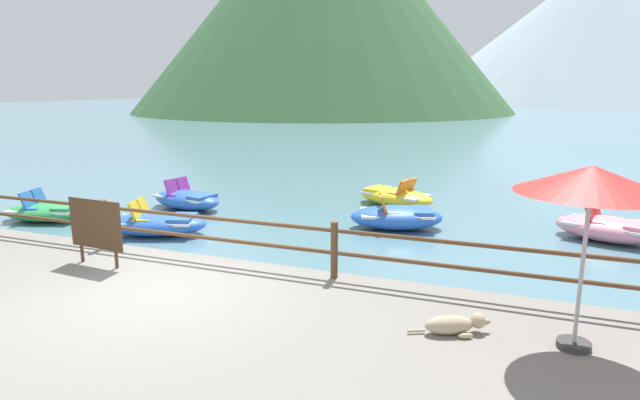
{
  "coord_description": "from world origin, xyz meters",
  "views": [
    {
      "loc": [
        5.13,
        -6.32,
        3.52
      ],
      "look_at": [
        0.81,
        5.0,
        0.9
      ],
      "focal_mm": 29.72,
      "sensor_mm": 36.0,
      "label": 1
    }
  ],
  "objects_px": {
    "pedal_boat_5": "(187,199)",
    "pedal_boat_3": "(156,223)",
    "dog_resting": "(454,324)",
    "pedal_boat_2": "(397,217)",
    "pedal_boat_1": "(608,228)",
    "pedal_boat_0": "(396,196)",
    "sign_board": "(96,225)",
    "beach_umbrella": "(592,182)",
    "pedal_boat_4": "(47,211)"
  },
  "relations": [
    {
      "from": "pedal_boat_3",
      "to": "pedal_boat_0",
      "type": "bearing_deg",
      "value": 47.95
    },
    {
      "from": "pedal_boat_0",
      "to": "pedal_boat_1",
      "type": "bearing_deg",
      "value": -18.99
    },
    {
      "from": "sign_board",
      "to": "dog_resting",
      "type": "xyz_separation_m",
      "value": [
        6.23,
        -0.47,
        -0.61
      ]
    },
    {
      "from": "beach_umbrella",
      "to": "pedal_boat_4",
      "type": "bearing_deg",
      "value": 163.92
    },
    {
      "from": "pedal_boat_2",
      "to": "pedal_boat_4",
      "type": "height_order",
      "value": "pedal_boat_2"
    },
    {
      "from": "beach_umbrella",
      "to": "pedal_boat_5",
      "type": "bearing_deg",
      "value": 148.15
    },
    {
      "from": "pedal_boat_5",
      "to": "dog_resting",
      "type": "bearing_deg",
      "value": -36.54
    },
    {
      "from": "pedal_boat_0",
      "to": "pedal_boat_5",
      "type": "relative_size",
      "value": 1.07
    },
    {
      "from": "pedal_boat_2",
      "to": "pedal_boat_4",
      "type": "bearing_deg",
      "value": -164.25
    },
    {
      "from": "pedal_boat_2",
      "to": "pedal_boat_3",
      "type": "relative_size",
      "value": 0.95
    },
    {
      "from": "sign_board",
      "to": "dog_resting",
      "type": "height_order",
      "value": "sign_board"
    },
    {
      "from": "pedal_boat_2",
      "to": "pedal_boat_3",
      "type": "distance_m",
      "value": 5.92
    },
    {
      "from": "pedal_boat_3",
      "to": "pedal_boat_5",
      "type": "bearing_deg",
      "value": 109.39
    },
    {
      "from": "pedal_boat_5",
      "to": "pedal_boat_3",
      "type": "bearing_deg",
      "value": -70.61
    },
    {
      "from": "beach_umbrella",
      "to": "pedal_boat_4",
      "type": "height_order",
      "value": "beach_umbrella"
    },
    {
      "from": "pedal_boat_0",
      "to": "pedal_boat_4",
      "type": "xyz_separation_m",
      "value": [
        -8.28,
        -5.08,
        -0.03
      ]
    },
    {
      "from": "pedal_boat_1",
      "to": "pedal_boat_0",
      "type": "bearing_deg",
      "value": 161.01
    },
    {
      "from": "pedal_boat_0",
      "to": "pedal_boat_4",
      "type": "bearing_deg",
      "value": -148.48
    },
    {
      "from": "beach_umbrella",
      "to": "pedal_boat_1",
      "type": "bearing_deg",
      "value": 79.64
    },
    {
      "from": "dog_resting",
      "to": "pedal_boat_5",
      "type": "relative_size",
      "value": 0.4
    },
    {
      "from": "beach_umbrella",
      "to": "pedal_boat_3",
      "type": "bearing_deg",
      "value": 158.58
    },
    {
      "from": "pedal_boat_0",
      "to": "beach_umbrella",
      "type": "bearing_deg",
      "value": -64.2
    },
    {
      "from": "pedal_boat_1",
      "to": "pedal_boat_5",
      "type": "distance_m",
      "value": 11.06
    },
    {
      "from": "beach_umbrella",
      "to": "dog_resting",
      "type": "relative_size",
      "value": 2.22
    },
    {
      "from": "pedal_boat_1",
      "to": "pedal_boat_5",
      "type": "xyz_separation_m",
      "value": [
        -11.03,
        -0.72,
        -0.01
      ]
    },
    {
      "from": "dog_resting",
      "to": "pedal_boat_1",
      "type": "bearing_deg",
      "value": 69.07
    },
    {
      "from": "sign_board",
      "to": "pedal_boat_1",
      "type": "bearing_deg",
      "value": 36.0
    },
    {
      "from": "dog_resting",
      "to": "pedal_boat_5",
      "type": "height_order",
      "value": "pedal_boat_5"
    },
    {
      "from": "sign_board",
      "to": "pedal_boat_5",
      "type": "xyz_separation_m",
      "value": [
        -2.15,
        5.74,
        -0.84
      ]
    },
    {
      "from": "pedal_boat_2",
      "to": "pedal_boat_5",
      "type": "xyz_separation_m",
      "value": [
        -6.22,
        -0.02,
        -0.02
      ]
    },
    {
      "from": "pedal_boat_1",
      "to": "dog_resting",
      "type": "bearing_deg",
      "value": -110.93
    },
    {
      "from": "pedal_boat_5",
      "to": "pedal_boat_2",
      "type": "bearing_deg",
      "value": 0.21
    },
    {
      "from": "dog_resting",
      "to": "pedal_boat_3",
      "type": "xyz_separation_m",
      "value": [
        -7.47,
        3.61,
        -0.24
      ]
    },
    {
      "from": "beach_umbrella",
      "to": "pedal_boat_1",
      "type": "xyz_separation_m",
      "value": [
        1.24,
        6.8,
        -2.15
      ]
    },
    {
      "from": "beach_umbrella",
      "to": "pedal_boat_2",
      "type": "distance_m",
      "value": 7.39
    },
    {
      "from": "pedal_boat_3",
      "to": "dog_resting",
      "type": "bearing_deg",
      "value": -25.81
    },
    {
      "from": "pedal_boat_2",
      "to": "pedal_boat_3",
      "type": "height_order",
      "value": "pedal_boat_2"
    },
    {
      "from": "pedal_boat_3",
      "to": "pedal_boat_4",
      "type": "height_order",
      "value": "pedal_boat_3"
    },
    {
      "from": "pedal_boat_2",
      "to": "pedal_boat_3",
      "type": "xyz_separation_m",
      "value": [
        -5.31,
        -2.62,
        -0.03
      ]
    },
    {
      "from": "dog_resting",
      "to": "pedal_boat_1",
      "type": "height_order",
      "value": "pedal_boat_1"
    },
    {
      "from": "dog_resting",
      "to": "pedal_boat_5",
      "type": "distance_m",
      "value": 10.44
    },
    {
      "from": "pedal_boat_0",
      "to": "pedal_boat_2",
      "type": "distance_m",
      "value": 2.64
    },
    {
      "from": "dog_resting",
      "to": "pedal_boat_4",
      "type": "distance_m",
      "value": 11.68
    },
    {
      "from": "pedal_boat_1",
      "to": "pedal_boat_2",
      "type": "xyz_separation_m",
      "value": [
        -4.81,
        -0.7,
        0.01
      ]
    },
    {
      "from": "dog_resting",
      "to": "pedal_boat_4",
      "type": "bearing_deg",
      "value": 161.4
    },
    {
      "from": "pedal_boat_0",
      "to": "pedal_boat_3",
      "type": "height_order",
      "value": "same"
    },
    {
      "from": "beach_umbrella",
      "to": "pedal_boat_0",
      "type": "xyz_separation_m",
      "value": [
        -4.19,
        8.67,
        -2.17
      ]
    },
    {
      "from": "pedal_boat_0",
      "to": "sign_board",
      "type": "bearing_deg",
      "value": -112.51
    },
    {
      "from": "sign_board",
      "to": "pedal_boat_5",
      "type": "distance_m",
      "value": 6.18
    },
    {
      "from": "dog_resting",
      "to": "pedal_boat_4",
      "type": "relative_size",
      "value": 0.41
    }
  ]
}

